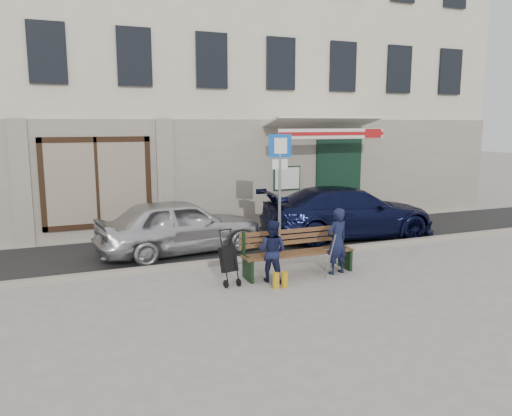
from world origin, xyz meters
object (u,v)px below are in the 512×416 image
man (337,241)px  parking_sign (280,174)px  woman (272,251)px  car_silver (180,226)px  stroller (229,260)px  car_navy (348,212)px  bench (296,253)px

man → parking_sign: bearing=-85.7°
man → woman: 1.45m
car_silver → stroller: (0.32, -2.64, -0.20)m
parking_sign → stroller: (-1.80, -1.58, -1.45)m
woman → stroller: 0.87m
car_silver → car_navy: (4.66, -0.03, 0.02)m
car_silver → bench: 3.15m
man → woman: (-1.45, 0.04, -0.08)m
car_silver → parking_sign: size_ratio=1.39×
car_silver → car_navy: bearing=-98.1°
parking_sign → man: bearing=-61.5°
bench → man: size_ratio=1.74×
car_navy → parking_sign: (-2.53, -1.03, 1.23)m
bench → woman: 0.71m
woman → stroller: woman is taller
car_silver → man: size_ratio=2.86×
car_silver → parking_sign: bearing=-124.2°
woman → car_silver: bearing=-23.8°
car_silver → bench: bearing=-152.1°
car_silver → car_navy: size_ratio=0.82×
bench → man: bearing=-19.2°
car_silver → woman: bearing=-164.9°
car_silver → bench: size_ratio=1.65×
bench → man: 0.87m
car_navy → parking_sign: 3.00m
stroller → man: bearing=-15.7°
car_navy → stroller: size_ratio=4.52×
car_silver → stroller: bearing=179.3°
woman → bench: bearing=-116.5°
car_silver → car_navy: car_navy is taller
man → stroller: bearing=-16.0°
man → woman: man is taller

